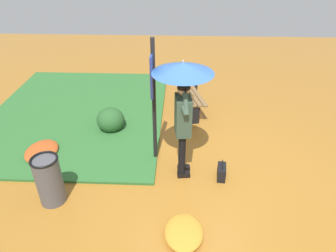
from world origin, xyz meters
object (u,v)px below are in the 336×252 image
(trash_bin, at_px, (49,180))
(info_sign_post, at_px, (153,89))
(person_with_umbrella, at_px, (183,92))
(park_bench, at_px, (189,95))
(handbag, at_px, (222,172))

(trash_bin, bearing_deg, info_sign_post, -52.84)
(info_sign_post, bearing_deg, person_with_umbrella, -123.90)
(park_bench, xyz_separation_m, trash_bin, (-3.08, 2.20, 0.02))
(info_sign_post, bearing_deg, park_bench, -19.26)
(handbag, relative_size, trash_bin, 0.44)
(info_sign_post, height_order, park_bench, info_sign_post)
(info_sign_post, relative_size, trash_bin, 2.76)
(person_with_umbrella, relative_size, info_sign_post, 0.89)
(park_bench, bearing_deg, info_sign_post, 160.74)
(handbag, xyz_separation_m, trash_bin, (-0.65, 2.73, 0.29))
(info_sign_post, distance_m, handbag, 1.85)
(person_with_umbrella, xyz_separation_m, park_bench, (2.25, -0.18, -1.15))
(info_sign_post, relative_size, park_bench, 1.60)
(person_with_umbrella, height_order, trash_bin, person_with_umbrella)
(handbag, bearing_deg, park_bench, 12.19)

